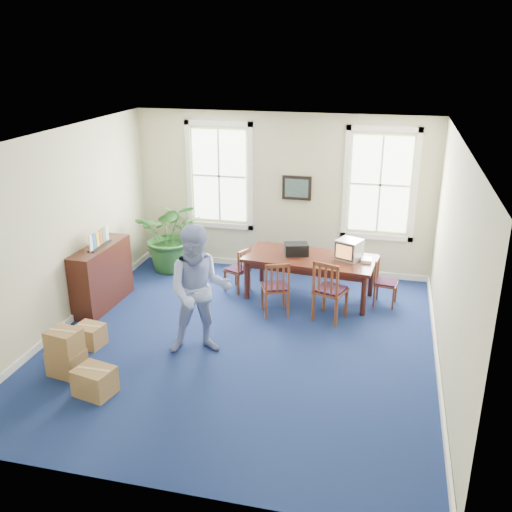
% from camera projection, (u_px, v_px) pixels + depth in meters
% --- Properties ---
extents(floor, '(6.50, 6.50, 0.00)m').
position_uv_depth(floor, '(241.00, 342.00, 8.99)').
color(floor, navy).
rests_on(floor, ground).
extents(ceiling, '(6.50, 6.50, 0.00)m').
position_uv_depth(ceiling, '(239.00, 138.00, 7.86)').
color(ceiling, white).
rests_on(ceiling, ground).
extents(wall_back, '(6.50, 0.00, 6.50)m').
position_uv_depth(wall_back, '(282.00, 194.00, 11.39)').
color(wall_back, '#C2BB95').
rests_on(wall_back, ground).
extents(wall_front, '(6.50, 0.00, 6.50)m').
position_uv_depth(wall_front, '(152.00, 358.00, 5.47)').
color(wall_front, '#C2BB95').
rests_on(wall_front, ground).
extents(wall_left, '(0.00, 6.50, 6.50)m').
position_uv_depth(wall_left, '(59.00, 232.00, 9.09)').
color(wall_left, '#C2BB95').
rests_on(wall_left, ground).
extents(wall_right, '(0.00, 6.50, 6.50)m').
position_uv_depth(wall_right, '(452.00, 265.00, 7.77)').
color(wall_right, '#C2BB95').
rests_on(wall_right, ground).
extents(baseboard_back, '(6.00, 0.04, 0.12)m').
position_uv_depth(baseboard_back, '(281.00, 266.00, 11.90)').
color(baseboard_back, white).
rests_on(baseboard_back, ground).
extents(baseboard_left, '(0.04, 6.50, 0.12)m').
position_uv_depth(baseboard_left, '(71.00, 319.00, 9.62)').
color(baseboard_left, white).
rests_on(baseboard_left, ground).
extents(baseboard_right, '(0.04, 6.50, 0.12)m').
position_uv_depth(baseboard_right, '(437.00, 362.00, 8.32)').
color(baseboard_right, white).
rests_on(baseboard_right, ground).
extents(window_left, '(1.40, 0.12, 2.20)m').
position_uv_depth(window_left, '(219.00, 176.00, 11.55)').
color(window_left, white).
rests_on(window_left, ground).
extents(window_right, '(1.40, 0.12, 2.20)m').
position_uv_depth(window_right, '(380.00, 185.00, 10.84)').
color(window_right, white).
rests_on(window_right, ground).
extents(wall_picture, '(0.58, 0.06, 0.48)m').
position_uv_depth(wall_picture, '(297.00, 188.00, 11.22)').
color(wall_picture, black).
rests_on(wall_picture, ground).
extents(conference_table, '(2.43, 1.28, 0.80)m').
position_uv_depth(conference_table, '(309.00, 277.00, 10.47)').
color(conference_table, '#3F1810').
rests_on(conference_table, ground).
extents(crt_tv, '(0.54, 0.56, 0.36)m').
position_uv_depth(crt_tv, '(349.00, 249.00, 10.16)').
color(crt_tv, '#B7B7BC').
rests_on(crt_tv, conference_table).
extents(game_console, '(0.19, 0.23, 0.06)m').
position_uv_depth(game_console, '(366.00, 260.00, 10.10)').
color(game_console, white).
rests_on(game_console, conference_table).
extents(equipment_bag, '(0.49, 0.39, 0.21)m').
position_uv_depth(equipment_bag, '(296.00, 249.00, 10.40)').
color(equipment_bag, black).
rests_on(equipment_bag, conference_table).
extents(chair_near_left, '(0.58, 0.58, 0.99)m').
position_uv_depth(chair_near_left, '(275.00, 287.00, 9.82)').
color(chair_near_left, brown).
rests_on(chair_near_left, ground).
extents(chair_near_right, '(0.62, 0.62, 1.08)m').
position_uv_depth(chair_near_right, '(331.00, 289.00, 9.59)').
color(chair_near_right, brown).
rests_on(chair_near_right, ground).
extents(chair_end_left, '(0.50, 0.50, 0.85)m').
position_uv_depth(chair_end_left, '(237.00, 269.00, 10.76)').
color(chair_end_left, brown).
rests_on(chair_end_left, ground).
extents(chair_end_right, '(0.43, 0.43, 0.86)m').
position_uv_depth(chair_end_right, '(386.00, 282.00, 10.15)').
color(chair_end_right, brown).
rests_on(chair_end_right, ground).
extents(man, '(1.17, 1.02, 2.01)m').
position_uv_depth(man, '(199.00, 291.00, 8.41)').
color(man, '#8C9DD7').
rests_on(man, ground).
extents(credenza, '(0.48, 1.47, 1.15)m').
position_uv_depth(credenza, '(102.00, 275.00, 10.09)').
color(credenza, '#3F1810').
rests_on(credenza, ground).
extents(brochure_rack, '(0.33, 0.71, 0.31)m').
position_uv_depth(brochure_rack, '(99.00, 237.00, 9.82)').
color(brochure_rack, '#99999E').
rests_on(brochure_rack, credenza).
extents(potted_plant, '(1.54, 1.39, 1.51)m').
position_uv_depth(potted_plant, '(172.00, 235.00, 11.62)').
color(potted_plant, '#285D24').
rests_on(potted_plant, ground).
extents(cardboard_boxes, '(1.50, 1.50, 0.72)m').
position_uv_depth(cardboard_boxes, '(80.00, 350.00, 8.08)').
color(cardboard_boxes, '#9E7243').
rests_on(cardboard_boxes, ground).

